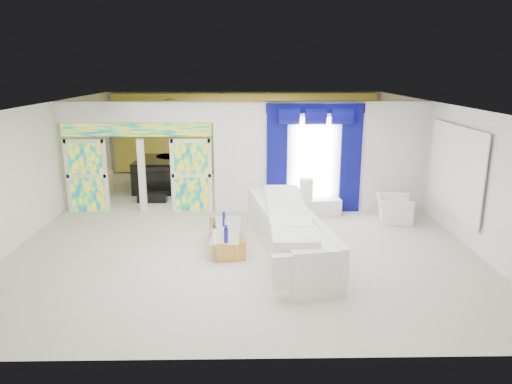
{
  "coord_description": "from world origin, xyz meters",
  "views": [
    {
      "loc": [
        0.11,
        -11.7,
        3.85
      ],
      "look_at": [
        0.3,
        -1.2,
        1.1
      ],
      "focal_mm": 33.33,
      "sensor_mm": 36.0,
      "label": 1
    }
  ],
  "objects_px": {
    "console_table": "(317,207)",
    "grand_piano": "(162,174)",
    "armchair": "(394,209)",
    "white_sofa": "(288,232)",
    "coffee_table": "(226,238)"
  },
  "relations": [
    {
      "from": "white_sofa",
      "to": "coffee_table",
      "type": "xyz_separation_m",
      "value": [
        -1.35,
        0.3,
        -0.23
      ]
    },
    {
      "from": "armchair",
      "to": "white_sofa",
      "type": "bearing_deg",
      "value": 135.54
    },
    {
      "from": "grand_piano",
      "to": "armchair",
      "type": "bearing_deg",
      "value": -26.58
    },
    {
      "from": "white_sofa",
      "to": "grand_piano",
      "type": "relative_size",
      "value": 2.29
    },
    {
      "from": "console_table",
      "to": "white_sofa",
      "type": "bearing_deg",
      "value": -110.78
    },
    {
      "from": "coffee_table",
      "to": "console_table",
      "type": "height_order",
      "value": "console_table"
    },
    {
      "from": "coffee_table",
      "to": "console_table",
      "type": "relative_size",
      "value": 1.41
    },
    {
      "from": "console_table",
      "to": "armchair",
      "type": "relative_size",
      "value": 1.26
    },
    {
      "from": "armchair",
      "to": "grand_piano",
      "type": "bearing_deg",
      "value": 71.97
    },
    {
      "from": "console_table",
      "to": "armchair",
      "type": "height_order",
      "value": "armchair"
    },
    {
      "from": "console_table",
      "to": "grand_piano",
      "type": "bearing_deg",
      "value": 147.7
    },
    {
      "from": "white_sofa",
      "to": "coffee_table",
      "type": "distance_m",
      "value": 1.4
    },
    {
      "from": "white_sofa",
      "to": "armchair",
      "type": "distance_m",
      "value": 3.56
    },
    {
      "from": "white_sofa",
      "to": "coffee_table",
      "type": "relative_size",
      "value": 2.5
    },
    {
      "from": "console_table",
      "to": "armchair",
      "type": "distance_m",
      "value": 1.99
    }
  ]
}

